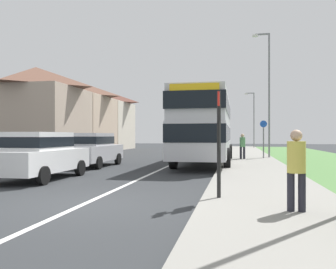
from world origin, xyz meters
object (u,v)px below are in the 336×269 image
Objects in this scene: double_decker_bus at (205,125)px; pedestrian_walking_away at (242,145)px; parked_car_white at (39,154)px; parked_car_silver at (92,148)px; cycle_route_sign at (263,138)px; pedestrian_at_stop at (296,166)px; street_lamp_far at (253,116)px; bus_stop_sign at (219,136)px; street_lamp_mid at (268,88)px.

double_decker_bus is 6.29× the size of pedestrian_walking_away.
double_decker_bus reaches higher than parked_car_white.
parked_car_silver is 11.00m from cycle_route_sign.
pedestrian_at_stop is 36.39m from street_lamp_far.
bus_stop_sign reaches higher than pedestrian_at_stop.
parked_car_silver is (-5.45, -2.59, -1.22)m from double_decker_bus.
street_lamp_mid is at bearing 69.37° from cycle_route_sign.
cycle_route_sign is at bearing 53.86° from parked_car_white.
parked_car_silver is 2.62× the size of pedestrian_walking_away.
street_lamp_mid reaches higher than cycle_route_sign.
pedestrian_walking_away is at bearing 36.76° from parked_car_silver.
parked_car_silver is 0.52× the size of street_lamp_mid.
street_lamp_far reaches higher than pedestrian_walking_away.
street_lamp_far is (9.12, 26.78, 2.99)m from parked_car_silver.
street_lamp_far is at bearing 88.57° from pedestrian_at_stop.
bus_stop_sign is at bearing -83.43° from double_decker_bus.
street_lamp_mid is (0.34, 0.89, 3.30)m from cycle_route_sign.
double_decker_bus is at bearing -98.61° from street_lamp_far.
parked_car_white and parked_car_silver have the same top height.
parked_car_white is 14.55m from cycle_route_sign.
street_lamp_mid is at bearing 52.70° from double_decker_bus.
parked_car_white is 0.64× the size of street_lamp_far.
street_lamp_far is (0.90, 36.26, 2.93)m from pedestrian_at_stop.
pedestrian_at_stop is at bearing -77.11° from double_decker_bus.
street_lamp_far is at bearing 86.05° from bus_stop_sign.
parked_car_silver is 2.62× the size of pedestrian_at_stop.
double_decker_bus is 2.46× the size of parked_car_white.
double_decker_bus reaches higher than pedestrian_walking_away.
pedestrian_at_stop is at bearing -91.43° from street_lamp_far.
cycle_route_sign is at bearing 35.82° from pedestrian_walking_away.
pedestrian_walking_away is (7.49, 5.59, 0.05)m from parked_car_silver.
pedestrian_at_stop is 15.09m from pedestrian_walking_away.
double_decker_bus is 6.29× the size of pedestrian_at_stop.
parked_car_white is 2.56× the size of pedestrian_walking_away.
street_lamp_mid is (1.67, 1.85, 3.75)m from pedestrian_walking_away.
street_lamp_far is at bearing 71.20° from parked_car_silver.
cycle_route_sign reaches higher than pedestrian_walking_away.
parked_car_silver is at bearing -140.87° from street_lamp_mid.
parked_car_silver is 0.65× the size of street_lamp_far.
street_lamp_far reaches higher than bus_stop_sign.
street_lamp_mid is at bearing 39.13° from parked_car_silver.
street_lamp_far is (3.67, 24.20, 1.76)m from double_decker_bus.
double_decker_bus is at bearing 56.18° from parked_car_white.
bus_stop_sign is at bearing 140.96° from pedestrian_at_stop.
pedestrian_walking_away is at bearing 56.10° from parked_car_white.
bus_stop_sign reaches higher than parked_car_silver.
double_decker_bus is 1.56× the size of street_lamp_far.
parked_car_silver is at bearing 92.62° from parked_car_white.
street_lamp_far is at bearing 90.11° from street_lamp_mid.
street_lamp_far is at bearing 81.39° from double_decker_bus.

